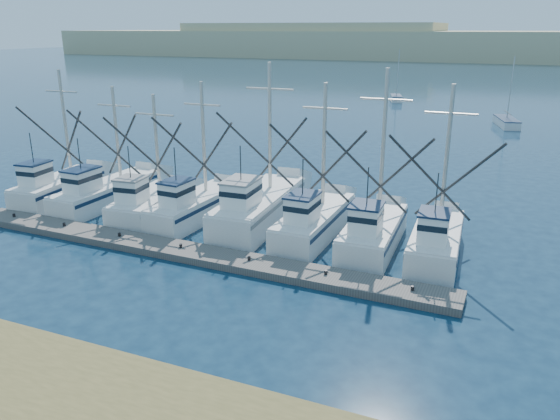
% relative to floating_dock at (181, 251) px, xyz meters
% --- Properties ---
extents(ground, '(500.00, 500.00, 0.00)m').
position_rel_floating_dock_xyz_m(ground, '(7.71, -5.64, -0.19)').
color(ground, '#0B2034').
rests_on(ground, ground).
extents(floating_dock, '(28.44, 2.54, 0.38)m').
position_rel_floating_dock_xyz_m(floating_dock, '(0.00, 0.00, 0.00)').
color(floating_dock, '#5B5651').
rests_on(floating_dock, ground).
extents(dune_ridge, '(360.00, 60.00, 10.00)m').
position_rel_floating_dock_xyz_m(dune_ridge, '(7.71, 204.36, 4.81)').
color(dune_ridge, tan).
rests_on(dune_ridge, ground).
extents(trawler_fleet, '(27.91, 9.51, 9.39)m').
position_rel_floating_dock_xyz_m(trawler_fleet, '(-0.02, 4.95, 0.78)').
color(trawler_fleet, white).
rests_on(trawler_fleet, ground).
extents(sailboat_near, '(3.32, 6.68, 8.10)m').
position_rel_floating_dock_xyz_m(sailboat_near, '(14.81, 48.57, 0.30)').
color(sailboat_near, white).
rests_on(sailboat_near, ground).
extents(sailboat_far, '(2.79, 4.93, 8.10)m').
position_rel_floating_dock_xyz_m(sailboat_far, '(-2.05, 66.64, 0.32)').
color(sailboat_far, white).
rests_on(sailboat_far, ground).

